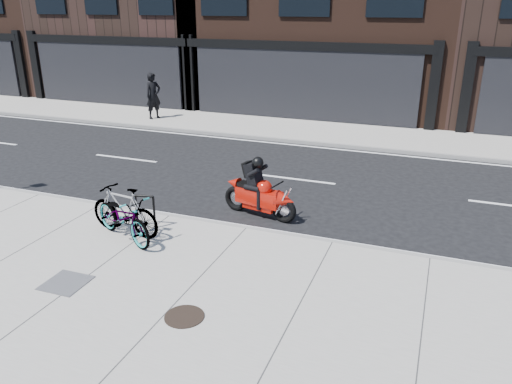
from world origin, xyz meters
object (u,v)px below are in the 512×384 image
at_px(motorcycle, 262,193).
at_px(manhole_cover, 184,316).
at_px(pedestrian, 153,96).
at_px(bike_rack, 145,208).
at_px(bicycle_front, 123,217).
at_px(bicycle_rear, 124,210).
at_px(utility_grate, 66,283).

height_order(motorcycle, manhole_cover, motorcycle).
relative_size(pedestrian, manhole_cover, 3.01).
relative_size(bike_rack, motorcycle, 0.39).
height_order(bicycle_front, bicycle_rear, bicycle_rear).
distance_m(manhole_cover, utility_grate, 2.54).
bearing_deg(utility_grate, bike_rack, 88.96).
xyz_separation_m(bike_rack, pedestrian, (-5.95, 10.04, 0.53)).
height_order(motorcycle, pedestrian, pedestrian).
distance_m(pedestrian, utility_grate, 14.02).
distance_m(bicycle_front, motorcycle, 3.36).
xyz_separation_m(bicycle_front, motorcycle, (2.27, 2.47, -0.03)).
distance_m(bicycle_front, manhole_cover, 3.37).
distance_m(bicycle_front, pedestrian, 12.23).
bearing_deg(motorcycle, bicycle_front, -120.71).
height_order(bicycle_front, pedestrian, pedestrian).
relative_size(motorcycle, utility_grate, 2.70).
xyz_separation_m(motorcycle, utility_grate, (-2.22, -4.41, -0.48)).
xyz_separation_m(manhole_cover, utility_grate, (-2.54, 0.16, 0.00)).
bearing_deg(bicycle_rear, utility_grate, 12.78).
relative_size(bicycle_rear, manhole_cover, 2.80).
bearing_deg(motorcycle, utility_grate, -104.86).
distance_m(bicycle_rear, utility_grate, 2.26).
bearing_deg(motorcycle, manhole_cover, -74.18).
bearing_deg(bicycle_front, manhole_cover, -104.74).
height_order(manhole_cover, utility_grate, same).
height_order(motorcycle, utility_grate, motorcycle).
relative_size(motorcycle, manhole_cover, 3.07).
bearing_deg(pedestrian, bicycle_rear, -125.60).
distance_m(bike_rack, utility_grate, 2.67).
relative_size(bicycle_rear, motorcycle, 0.91).
bearing_deg(utility_grate, bicycle_front, 91.43).
bearing_deg(pedestrian, manhole_cover, -120.84).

